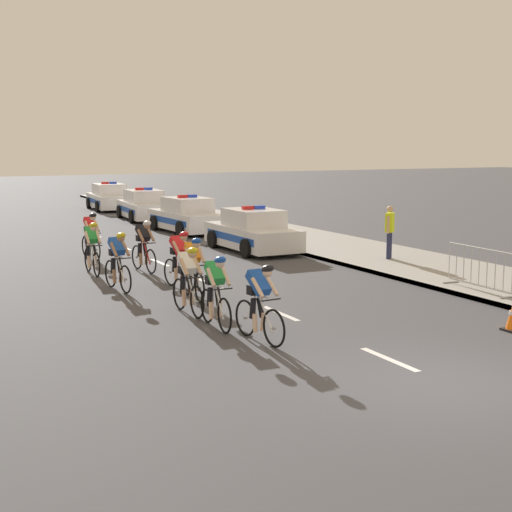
# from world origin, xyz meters

# --- Properties ---
(ground_plane) EXTENTS (160.00, 160.00, 0.00)m
(ground_plane) POSITION_xyz_m (0.00, 0.00, 0.00)
(ground_plane) COLOR #424247
(sidewalk_slab) EXTENTS (3.95, 60.00, 0.12)m
(sidewalk_slab) POSITION_xyz_m (6.77, 14.00, 0.06)
(sidewalk_slab) COLOR gray
(sidewalk_slab) RESTS_ON ground
(kerb_edge) EXTENTS (0.16, 60.00, 0.13)m
(kerb_edge) POSITION_xyz_m (4.87, 14.00, 0.07)
(kerb_edge) COLOR #9E9E99
(kerb_edge) RESTS_ON ground
(lane_markings_centre) EXTENTS (0.14, 25.60, 0.01)m
(lane_markings_centre) POSITION_xyz_m (0.00, 9.49, 0.00)
(lane_markings_centre) COLOR white
(lane_markings_centre) RESTS_ON ground
(cyclist_lead) EXTENTS (0.45, 1.72, 1.56)m
(cyclist_lead) POSITION_xyz_m (-1.49, 3.56, 0.79)
(cyclist_lead) COLOR black
(cyclist_lead) RESTS_ON ground
(cyclist_second) EXTENTS (0.43, 1.72, 1.56)m
(cyclist_second) POSITION_xyz_m (-1.81, 4.90, 0.79)
(cyclist_second) COLOR black
(cyclist_second) RESTS_ON ground
(cyclist_third) EXTENTS (0.42, 1.72, 1.56)m
(cyclist_third) POSITION_xyz_m (-1.85, 6.34, 0.79)
(cyclist_third) COLOR black
(cyclist_third) RESTS_ON ground
(cyclist_fourth) EXTENTS (0.44, 1.72, 1.56)m
(cyclist_fourth) POSITION_xyz_m (-1.14, 7.79, 0.79)
(cyclist_fourth) COLOR black
(cyclist_fourth) RESTS_ON ground
(cyclist_fifth) EXTENTS (0.46, 1.72, 1.56)m
(cyclist_fifth) POSITION_xyz_m (-0.98, 9.17, 0.79)
(cyclist_fifth) COLOR black
(cyclist_fifth) RESTS_ON ground
(cyclist_sixth) EXTENTS (0.45, 1.72, 1.56)m
(cyclist_sixth) POSITION_xyz_m (-2.47, 9.65, 0.79)
(cyclist_sixth) COLOR black
(cyclist_sixth) RESTS_ON ground
(cyclist_seventh) EXTENTS (0.45, 1.72, 1.56)m
(cyclist_seventh) POSITION_xyz_m (-0.97, 12.12, 0.79)
(cyclist_seventh) COLOR black
(cyclist_seventh) RESTS_ON ground
(cyclist_eighth) EXTENTS (0.42, 1.72, 1.56)m
(cyclist_eighth) POSITION_xyz_m (-2.45, 12.31, 0.79)
(cyclist_eighth) COLOR black
(cyclist_eighth) RESTS_ON ground
(cyclist_ninth) EXTENTS (0.44, 1.72, 1.56)m
(cyclist_ninth) POSITION_xyz_m (-1.75, 15.19, 0.79)
(cyclist_ninth) COLOR black
(cyclist_ninth) RESTS_ON ground
(police_car_nearest) EXTENTS (2.02, 4.41, 1.59)m
(police_car_nearest) POSITION_xyz_m (3.74, 14.46, 0.68)
(police_car_nearest) COLOR white
(police_car_nearest) RESTS_ON ground
(police_car_second) EXTENTS (2.20, 4.50, 1.59)m
(police_car_second) POSITION_xyz_m (3.74, 20.74, 0.68)
(police_car_second) COLOR white
(police_car_second) RESTS_ON ground
(police_car_third) EXTENTS (2.25, 4.52, 1.59)m
(police_car_third) POSITION_xyz_m (3.74, 26.51, 0.68)
(police_car_third) COLOR white
(police_car_third) RESTS_ON ground
(police_car_furthest) EXTENTS (2.23, 4.51, 1.59)m
(police_car_furthest) POSITION_xyz_m (3.74, 32.72, 0.68)
(police_car_furthest) COLOR white
(police_car_furthest) RESTS_ON ground
(crowd_barrier_middle) EXTENTS (0.59, 2.32, 1.07)m
(crowd_barrier_middle) POSITION_xyz_m (5.40, 5.12, 0.65)
(crowd_barrier_middle) COLOR #B7BABF
(crowd_barrier_middle) RESTS_ON sidewalk_slab
(spectator_closest) EXTENTS (0.45, 0.40, 1.68)m
(spectator_closest) POSITION_xyz_m (6.50, 10.29, 1.08)
(spectator_closest) COLOR #23284C
(spectator_closest) RESTS_ON sidewalk_slab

